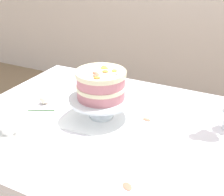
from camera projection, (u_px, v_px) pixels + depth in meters
The scene contains 8 objects.
dining_table at pixel (117, 145), 1.29m from camera, with size 1.40×1.00×0.74m.
linen_napkin at pixel (102, 117), 1.34m from camera, with size 0.32×0.32×0.00m, color white.
cake_stand at pixel (101, 101), 1.30m from camera, with size 0.29×0.29×0.10m.
layer_cake at pixel (101, 84), 1.26m from camera, with size 0.22×0.22×0.13m.
teacup at pixel (10, 127), 1.20m from camera, with size 0.12×0.11×0.07m.
fallen_rose at pixel (44, 100), 1.44m from camera, with size 0.12×0.12×0.05m.
loose_petal_0 at pixel (127, 186), 0.94m from camera, with size 0.04×0.03×0.00m, color #E56B51.
loose_petal_1 at pixel (147, 120), 1.31m from camera, with size 0.04×0.02×0.00m, color #E56B51.
Camera 1 is at (0.45, -0.99, 1.42)m, focal length 46.82 mm.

